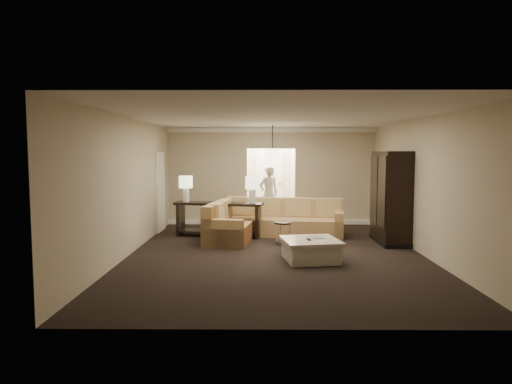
{
  "coord_description": "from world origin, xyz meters",
  "views": [
    {
      "loc": [
        -0.33,
        -9.24,
        2.1
      ],
      "look_at": [
        -0.42,
        1.2,
        1.18
      ],
      "focal_mm": 32.0,
      "sensor_mm": 36.0,
      "label": 1
    }
  ],
  "objects_px": {
    "console_table": "(219,216)",
    "armoire": "(390,199)",
    "drink_table": "(283,228)",
    "person": "(269,191)",
    "sectional_sofa": "(265,222)",
    "coffee_table": "(311,250)"
  },
  "relations": [
    {
      "from": "armoire",
      "to": "drink_table",
      "type": "xyz_separation_m",
      "value": [
        -2.49,
        -0.24,
        -0.64
      ]
    },
    {
      "from": "armoire",
      "to": "sectional_sofa",
      "type": "bearing_deg",
      "value": 167.0
    },
    {
      "from": "drink_table",
      "to": "person",
      "type": "xyz_separation_m",
      "value": [
        -0.26,
        3.28,
        0.57
      ]
    },
    {
      "from": "coffee_table",
      "to": "person",
      "type": "bearing_deg",
      "value": 98.44
    },
    {
      "from": "coffee_table",
      "to": "drink_table",
      "type": "relative_size",
      "value": 2.33
    },
    {
      "from": "coffee_table",
      "to": "console_table",
      "type": "xyz_separation_m",
      "value": [
        -2.01,
        2.54,
        0.29
      ]
    },
    {
      "from": "console_table",
      "to": "person",
      "type": "xyz_separation_m",
      "value": [
        1.29,
        2.3,
        0.43
      ]
    },
    {
      "from": "console_table",
      "to": "armoire",
      "type": "distance_m",
      "value": 4.14
    },
    {
      "from": "sectional_sofa",
      "to": "drink_table",
      "type": "height_order",
      "value": "sectional_sofa"
    },
    {
      "from": "sectional_sofa",
      "to": "coffee_table",
      "type": "relative_size",
      "value": 2.85
    },
    {
      "from": "coffee_table",
      "to": "armoire",
      "type": "xyz_separation_m",
      "value": [
        2.03,
        1.8,
        0.8
      ]
    },
    {
      "from": "coffee_table",
      "to": "armoire",
      "type": "bearing_deg",
      "value": 41.46
    },
    {
      "from": "sectional_sofa",
      "to": "coffee_table",
      "type": "height_order",
      "value": "sectional_sofa"
    },
    {
      "from": "armoire",
      "to": "drink_table",
      "type": "height_order",
      "value": "armoire"
    },
    {
      "from": "sectional_sofa",
      "to": "console_table",
      "type": "bearing_deg",
      "value": -174.67
    },
    {
      "from": "console_table",
      "to": "drink_table",
      "type": "xyz_separation_m",
      "value": [
        1.55,
        -0.98,
        -0.14
      ]
    },
    {
      "from": "coffee_table",
      "to": "drink_table",
      "type": "xyz_separation_m",
      "value": [
        -0.46,
        1.56,
        0.15
      ]
    },
    {
      "from": "coffee_table",
      "to": "console_table",
      "type": "bearing_deg",
      "value": 128.31
    },
    {
      "from": "armoire",
      "to": "drink_table",
      "type": "distance_m",
      "value": 2.58
    },
    {
      "from": "armoire",
      "to": "drink_table",
      "type": "relative_size",
      "value": 4.1
    },
    {
      "from": "console_table",
      "to": "armoire",
      "type": "bearing_deg",
      "value": 0.2
    },
    {
      "from": "sectional_sofa",
      "to": "console_table",
      "type": "distance_m",
      "value": 1.15
    }
  ]
}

